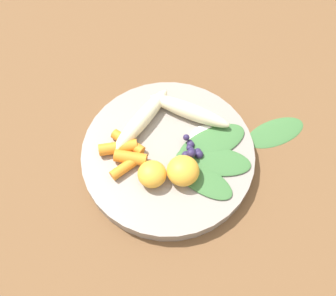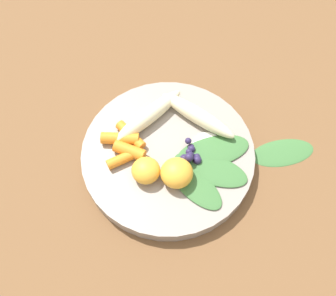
# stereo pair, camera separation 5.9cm
# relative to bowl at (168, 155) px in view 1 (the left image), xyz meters

# --- Properties ---
(ground_plane) EXTENTS (2.40, 2.40, 0.00)m
(ground_plane) POSITION_rel_bowl_xyz_m (0.00, 0.00, -0.01)
(ground_plane) COLOR brown
(bowl) EXTENTS (0.27, 0.27, 0.03)m
(bowl) POSITION_rel_bowl_xyz_m (0.00, 0.00, 0.00)
(bowl) COLOR gray
(bowl) RESTS_ON ground_plane
(banana_peeled_left) EXTENTS (0.06, 0.14, 0.03)m
(banana_peeled_left) POSITION_rel_bowl_xyz_m (-0.07, 0.00, 0.03)
(banana_peeled_left) COLOR beige
(banana_peeled_left) RESTS_ON bowl
(banana_peeled_right) EXTENTS (0.14, 0.08, 0.03)m
(banana_peeled_right) POSITION_rel_bowl_xyz_m (-0.03, 0.07, 0.03)
(banana_peeled_right) COLOR beige
(banana_peeled_right) RESTS_ON bowl
(orange_segment_near) EXTENTS (0.05, 0.05, 0.04)m
(orange_segment_near) POSITION_rel_bowl_xyz_m (0.05, -0.01, 0.03)
(orange_segment_near) COLOR #F4A833
(orange_segment_near) RESTS_ON bowl
(orange_segment_far) EXTENTS (0.04, 0.04, 0.03)m
(orange_segment_far) POSITION_rel_bowl_xyz_m (0.02, -0.05, 0.03)
(orange_segment_far) COLOR #F4A833
(orange_segment_far) RESTS_ON bowl
(carrot_front) EXTENTS (0.06, 0.03, 0.02)m
(carrot_front) POSITION_rel_bowl_xyz_m (-0.05, -0.04, 0.02)
(carrot_front) COLOR orange
(carrot_front) RESTS_ON bowl
(carrot_mid_left) EXTENTS (0.05, 0.06, 0.02)m
(carrot_mid_left) POSITION_rel_bowl_xyz_m (-0.05, -0.06, 0.02)
(carrot_mid_left) COLOR orange
(carrot_mid_left) RESTS_ON bowl
(carrot_mid_right) EXTENTS (0.05, 0.05, 0.02)m
(carrot_mid_right) POSITION_rel_bowl_xyz_m (-0.02, -0.05, 0.02)
(carrot_mid_right) COLOR orange
(carrot_mid_right) RESTS_ON bowl
(carrot_rear) EXTENTS (0.02, 0.05, 0.02)m
(carrot_rear) POSITION_rel_bowl_xyz_m (-0.02, -0.07, 0.02)
(carrot_rear) COLOR orange
(carrot_rear) RESTS_ON bowl
(blueberry_pile) EXTENTS (0.04, 0.03, 0.03)m
(blueberry_pile) POSITION_rel_bowl_xyz_m (0.03, 0.02, 0.02)
(blueberry_pile) COLOR #2D234C
(blueberry_pile) RESTS_ON bowl
(coconut_shred_patch) EXTENTS (0.05, 0.05, 0.00)m
(coconut_shred_patch) POSITION_rel_bowl_xyz_m (0.02, 0.06, 0.01)
(coconut_shred_patch) COLOR white
(coconut_shred_patch) RESTS_ON bowl
(kale_leaf_left) EXTENTS (0.11, 0.07, 0.00)m
(kale_leaf_left) POSITION_rel_bowl_xyz_m (0.07, 0.01, 0.02)
(kale_leaf_left) COLOR #3D7038
(kale_leaf_left) RESTS_ON bowl
(kale_leaf_right) EXTENTS (0.12, 0.12, 0.00)m
(kale_leaf_right) POSITION_rel_bowl_xyz_m (0.06, 0.04, 0.02)
(kale_leaf_right) COLOR #3D7038
(kale_leaf_right) RESTS_ON bowl
(kale_leaf_rear) EXTENTS (0.08, 0.12, 0.00)m
(kale_leaf_rear) POSITION_rel_bowl_xyz_m (0.03, 0.06, 0.02)
(kale_leaf_rear) COLOR #3D7038
(kale_leaf_rear) RESTS_ON bowl
(kale_leaf_stray) EXTENTS (0.08, 0.12, 0.01)m
(kale_leaf_stray) POSITION_rel_bowl_xyz_m (0.08, 0.17, -0.01)
(kale_leaf_stray) COLOR #3D7038
(kale_leaf_stray) RESTS_ON ground_plane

